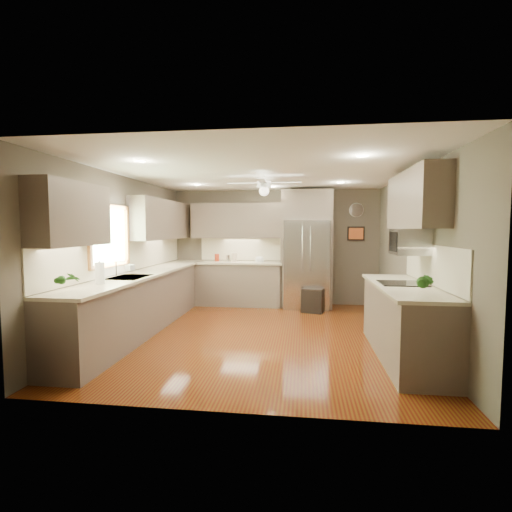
% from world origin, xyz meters
% --- Properties ---
extents(floor, '(5.00, 5.00, 0.00)m').
position_xyz_m(floor, '(0.00, 0.00, 0.00)').
color(floor, '#51150A').
rests_on(floor, ground).
extents(ceiling, '(5.00, 5.00, 0.00)m').
position_xyz_m(ceiling, '(0.00, 0.00, 2.50)').
color(ceiling, white).
rests_on(ceiling, ground).
extents(wall_back, '(4.50, 0.00, 4.50)m').
position_xyz_m(wall_back, '(0.00, 2.50, 1.25)').
color(wall_back, brown).
rests_on(wall_back, ground).
extents(wall_front, '(4.50, 0.00, 4.50)m').
position_xyz_m(wall_front, '(0.00, -2.50, 1.25)').
color(wall_front, brown).
rests_on(wall_front, ground).
extents(wall_left, '(0.00, 5.00, 5.00)m').
position_xyz_m(wall_left, '(-2.25, 0.00, 1.25)').
color(wall_left, brown).
rests_on(wall_left, ground).
extents(wall_right, '(0.00, 5.00, 5.00)m').
position_xyz_m(wall_right, '(2.25, 0.00, 1.25)').
color(wall_right, brown).
rests_on(wall_right, ground).
extents(canister_a, '(0.13, 0.13, 0.16)m').
position_xyz_m(canister_a, '(-1.24, 2.25, 1.02)').
color(canister_a, maroon).
rests_on(canister_a, back_run).
extents(canister_b, '(0.11, 0.11, 0.14)m').
position_xyz_m(canister_b, '(-0.98, 2.22, 1.01)').
color(canister_b, silver).
rests_on(canister_b, back_run).
extents(canister_c, '(0.13, 0.13, 0.20)m').
position_xyz_m(canister_c, '(-0.85, 2.20, 1.03)').
color(canister_c, '#CAB497').
rests_on(canister_c, back_run).
extents(soap_bottle, '(0.10, 0.10, 0.21)m').
position_xyz_m(soap_bottle, '(-2.07, -0.14, 1.04)').
color(soap_bottle, white).
rests_on(soap_bottle, left_run).
extents(potted_plant_left, '(0.18, 0.14, 0.31)m').
position_xyz_m(potted_plant_left, '(-1.96, -1.88, 1.10)').
color(potted_plant_left, '#215418').
rests_on(potted_plant_left, left_run).
extents(potted_plant_right, '(0.20, 0.18, 0.29)m').
position_xyz_m(potted_plant_right, '(1.92, -1.58, 1.09)').
color(potted_plant_right, '#215418').
rests_on(potted_plant_right, right_run).
extents(bowl, '(0.23, 0.23, 0.05)m').
position_xyz_m(bowl, '(-0.30, 2.20, 0.96)').
color(bowl, '#CAB497').
rests_on(bowl, back_run).
extents(left_run, '(0.65, 4.70, 1.45)m').
position_xyz_m(left_run, '(-1.95, 0.15, 0.48)').
color(left_run, brown).
rests_on(left_run, ground).
extents(back_run, '(1.85, 0.65, 1.45)m').
position_xyz_m(back_run, '(-0.72, 2.20, 0.48)').
color(back_run, brown).
rests_on(back_run, ground).
extents(uppers, '(4.50, 4.70, 0.95)m').
position_xyz_m(uppers, '(-0.74, 0.71, 1.87)').
color(uppers, brown).
rests_on(uppers, wall_left).
extents(window, '(0.05, 1.12, 0.92)m').
position_xyz_m(window, '(-2.22, -0.50, 1.55)').
color(window, '#BFF2B2').
rests_on(window, wall_left).
extents(sink, '(0.50, 0.70, 0.32)m').
position_xyz_m(sink, '(-1.93, -0.50, 0.91)').
color(sink, silver).
rests_on(sink, left_run).
extents(refrigerator, '(1.06, 0.75, 2.45)m').
position_xyz_m(refrigerator, '(0.70, 2.16, 1.19)').
color(refrigerator, silver).
rests_on(refrigerator, ground).
extents(right_run, '(0.70, 2.20, 1.45)m').
position_xyz_m(right_run, '(1.93, -0.80, 0.48)').
color(right_run, brown).
rests_on(right_run, ground).
extents(microwave, '(0.43, 0.55, 0.34)m').
position_xyz_m(microwave, '(2.03, -0.55, 1.48)').
color(microwave, silver).
rests_on(microwave, wall_right).
extents(ceiling_fan, '(1.18, 1.18, 0.32)m').
position_xyz_m(ceiling_fan, '(-0.00, 0.30, 2.33)').
color(ceiling_fan, white).
rests_on(ceiling_fan, ceiling).
extents(recessed_lights, '(2.84, 3.14, 0.01)m').
position_xyz_m(recessed_lights, '(-0.04, 0.40, 2.49)').
color(recessed_lights, white).
rests_on(recessed_lights, ceiling).
extents(wall_clock, '(0.30, 0.03, 0.30)m').
position_xyz_m(wall_clock, '(1.75, 2.48, 2.05)').
color(wall_clock, white).
rests_on(wall_clock, wall_back).
extents(framed_print, '(0.36, 0.03, 0.30)m').
position_xyz_m(framed_print, '(1.75, 2.48, 1.55)').
color(framed_print, black).
rests_on(framed_print, wall_back).
extents(stool, '(0.50, 0.50, 0.48)m').
position_xyz_m(stool, '(0.84, 1.71, 0.24)').
color(stool, black).
rests_on(stool, ground).
extents(paper_towel, '(0.12, 0.12, 0.30)m').
position_xyz_m(paper_towel, '(-1.98, -1.21, 1.08)').
color(paper_towel, white).
rests_on(paper_towel, left_run).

